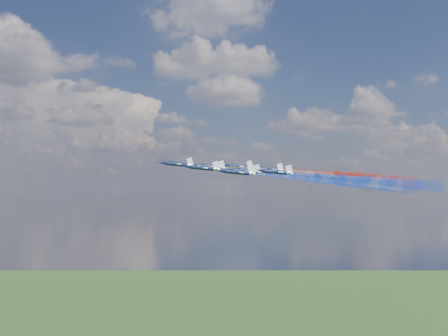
{
  "coord_description": "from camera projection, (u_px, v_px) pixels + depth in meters",
  "views": [
    {
      "loc": [
        -49.62,
        -136.62,
        156.61
      ],
      "look_at": [
        -22.82,
        24.41,
        163.03
      ],
      "focal_mm": 41.97,
      "sensor_mm": 36.0,
      "label": 1
    }
  ],
  "objects": [
    {
      "name": "jet_outer_left",
      "position": [
        237.0,
        172.0,
        147.04
      ],
      "size": [
        13.09,
        11.22,
        4.81
      ],
      "primitive_type": null,
      "rotation": [
        0.09,
        -0.08,
        1.39
      ],
      "color": "black"
    },
    {
      "name": "trail_center_third",
      "position": [
        331.0,
        179.0,
        161.83
      ],
      "size": [
        43.92,
        11.44,
        8.0
      ],
      "primitive_type": null,
      "rotation": [
        0.09,
        -0.08,
        1.39
      ],
      "color": "silver"
    },
    {
      "name": "trail_inner_left",
      "position": [
        293.0,
        176.0,
        155.33
      ],
      "size": [
        43.92,
        11.44,
        8.0
      ],
      "primitive_type": null,
      "rotation": [
        0.09,
        -0.08,
        1.39
      ],
      "color": "blue"
    },
    {
      "name": "jet_center_third",
      "position": [
        244.0,
        171.0,
        162.03
      ],
      "size": [
        13.09,
        11.22,
        4.81
      ],
      "primitive_type": null,
      "rotation": [
        0.09,
        -0.08,
        1.39
      ],
      "color": "black"
    },
    {
      "name": "trail_inner_right",
      "position": [
        291.0,
        174.0,
        171.21
      ],
      "size": [
        43.92,
        11.44,
        8.0
      ],
      "primitive_type": null,
      "rotation": [
        0.09,
        -0.08,
        1.39
      ],
      "color": "red"
    },
    {
      "name": "trail_lead",
      "position": [
        263.0,
        172.0,
        163.52
      ],
      "size": [
        43.92,
        11.44,
        8.0
      ],
      "primitive_type": null,
      "rotation": [
        0.09,
        -0.08,
        1.39
      ],
      "color": "silver"
    },
    {
      "name": "trail_rear_left",
      "position": [
        367.0,
        180.0,
        153.18
      ],
      "size": [
        43.92,
        11.44,
        8.0
      ],
      "primitive_type": null,
      "rotation": [
        0.09,
        -0.08,
        1.39
      ],
      "color": "blue"
    },
    {
      "name": "trail_outer_left",
      "position": [
        333.0,
        181.0,
        146.84
      ],
      "size": [
        43.92,
        11.44,
        8.0
      ],
      "primitive_type": null,
      "rotation": [
        0.09,
        -0.08,
        1.39
      ],
      "color": "blue"
    },
    {
      "name": "jet_outer_right",
      "position": [
        238.0,
        166.0,
        180.94
      ],
      "size": [
        13.09,
        11.22,
        4.81
      ],
      "primitive_type": null,
      "rotation": [
        0.09,
        -0.08,
        1.39
      ],
      "color": "black"
    },
    {
      "name": "jet_rear_left",
      "position": [
        276.0,
        172.0,
        153.38
      ],
      "size": [
        13.09,
        11.22,
        4.81
      ],
      "primitive_type": null,
      "rotation": [
        0.09,
        -0.08,
        1.39
      ],
      "color": "black"
    },
    {
      "name": "jet_inner_left",
      "position": [
        203.0,
        168.0,
        155.53
      ],
      "size": [
        13.09,
        11.22,
        4.81
      ],
      "primitive_type": null,
      "rotation": [
        0.09,
        -0.08,
        1.39
      ],
      "color": "black"
    },
    {
      "name": "jet_lead",
      "position": [
        177.0,
        164.0,
        163.72
      ],
      "size": [
        13.09,
        11.22,
        4.81
      ],
      "primitive_type": null,
      "rotation": [
        0.09,
        -0.08,
        1.39
      ],
      "color": "black"
    },
    {
      "name": "jet_inner_right",
      "position": [
        210.0,
        167.0,
        171.41
      ],
      "size": [
        13.09,
        11.22,
        4.81
      ],
      "primitive_type": null,
      "rotation": [
        0.09,
        -0.08,
        1.39
      ],
      "color": "black"
    },
    {
      "name": "jet_rear_right",
      "position": [
        268.0,
        169.0,
        172.1
      ],
      "size": [
        13.09,
        11.22,
        4.81
      ],
      "primitive_type": null,
      "rotation": [
        0.09,
        -0.08,
        1.39
      ],
      "color": "black"
    },
    {
      "name": "trail_rear_right",
      "position": [
        350.0,
        177.0,
        171.9
      ],
      "size": [
        43.92,
        11.44,
        8.0
      ],
      "primitive_type": null,
      "rotation": [
        0.09,
        -0.08,
        1.39
      ],
      "color": "red"
    },
    {
      "name": "trail_outer_right",
      "position": [
        316.0,
        173.0,
        180.74
      ],
      "size": [
        43.92,
        11.44,
        8.0
      ],
      "primitive_type": null,
      "rotation": [
        0.09,
        -0.08,
        1.39
      ],
      "color": "red"
    }
  ]
}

